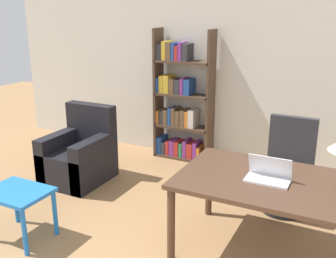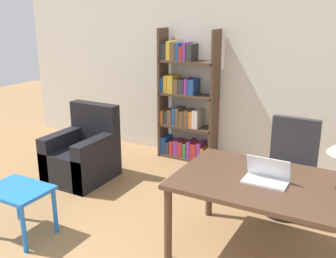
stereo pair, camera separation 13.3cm
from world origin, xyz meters
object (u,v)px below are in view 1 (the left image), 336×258
Objects in this scene: bookshelf at (180,104)px; side_table_blue at (18,199)px; laptop at (268,175)px; armchair at (80,157)px; office_chair at (288,168)px; desk at (271,189)px.

side_table_blue is at bearing -99.59° from bookshelf.
laptop is 2.63m from armchair.
bookshelf is at bearing 58.42° from armchair.
desk is at bearing -88.42° from office_chair.
laptop reaches higher than side_table_blue.
armchair is at bearing -170.21° from office_chair.
desk is 4.34× the size of laptop.
laptop is 2.33m from side_table_blue.
laptop is at bearing -90.12° from office_chair.
office_chair reaches higher than side_table_blue.
desk is at bearing 19.84° from side_table_blue.
bookshelf is (-1.75, 1.86, 0.16)m from desk.
armchair is at bearing -121.58° from bookshelf.
bookshelf reaches higher than armchair.
armchair is (-0.36, 1.35, -0.11)m from side_table_blue.
armchair is (-2.52, 0.58, -0.48)m from laptop.
office_chair is at bearing 91.58° from desk.
laptop is at bearing 19.61° from side_table_blue.
office_chair is 0.54× the size of bookshelf.
bookshelf reaches higher than laptop.
bookshelf is at bearing 153.07° from office_chair.
bookshelf is at bearing 133.16° from desk.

